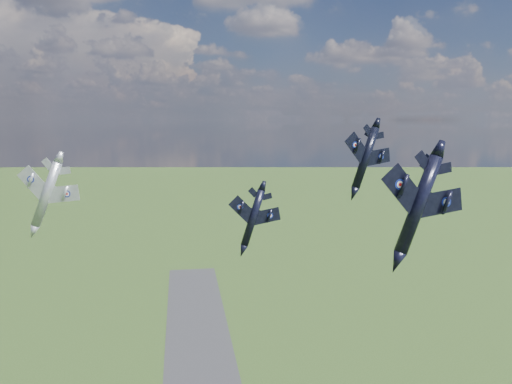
{
  "coord_description": "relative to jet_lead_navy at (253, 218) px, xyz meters",
  "views": [
    {
      "loc": [
        -6.23,
        -58.24,
        93.75
      ],
      "look_at": [
        5.01,
        15.09,
        83.03
      ],
      "focal_mm": 35.0,
      "sensor_mm": 36.0,
      "label": 1
    }
  ],
  "objects": [
    {
      "name": "jet_right_navy",
      "position": [
        13.28,
        -29.23,
        6.71
      ],
      "size": [
        12.28,
        15.71,
        6.56
      ],
      "primitive_type": null,
      "rotation": [
        0.0,
        0.36,
        0.09
      ],
      "color": "black"
    },
    {
      "name": "jet_lead_navy",
      "position": [
        0.0,
        0.0,
        0.0
      ],
      "size": [
        10.06,
        13.2,
        5.34
      ],
      "primitive_type": null,
      "rotation": [
        0.0,
        0.31,
        0.04
      ],
      "color": "black"
    },
    {
      "name": "jet_left_silver",
      "position": [
        -33.6,
        9.25,
        3.23
      ],
      "size": [
        14.07,
        17.53,
        7.4
      ],
      "primitive_type": null,
      "rotation": [
        0.0,
        0.39,
        -0.15
      ],
      "color": "#A0A4AA"
    },
    {
      "name": "jet_high_navy",
      "position": [
        19.66,
        2.77,
        9.19
      ],
      "size": [
        14.78,
        17.3,
        6.6
      ],
      "primitive_type": null,
      "rotation": [
        0.0,
        0.36,
        0.29
      ],
      "color": "black"
    }
  ]
}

